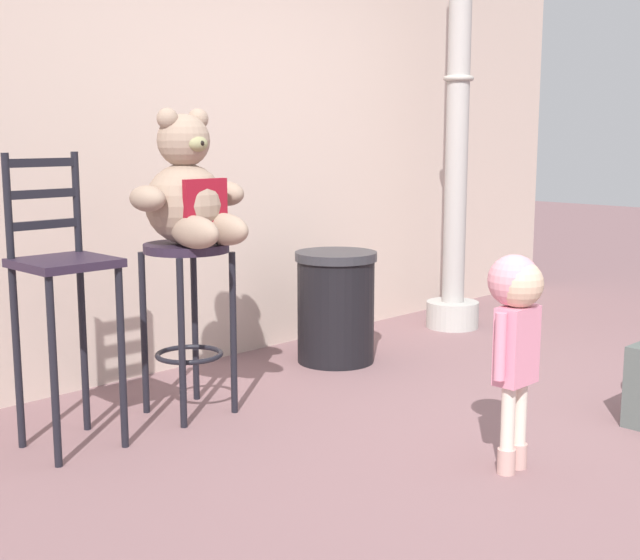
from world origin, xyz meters
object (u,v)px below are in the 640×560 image
teddy_bear (189,194)px  child_walking (516,316)px  trash_bin (336,307)px  bar_chair_empty (62,284)px  bar_stool_with_teddy (188,293)px  lamppost (456,158)px

teddy_bear → child_walking: 1.59m
trash_bin → bar_chair_empty: bearing=-175.4°
child_walking → teddy_bear: bearing=73.7°
child_walking → trash_bin: child_walking is taller
teddy_bear → bar_chair_empty: (-0.63, 0.04, -0.34)m
trash_bin → bar_stool_with_teddy: bearing=-172.5°
teddy_bear → bar_stool_with_teddy: bearing=90.0°
bar_stool_with_teddy → child_walking: (0.46, -1.49, 0.04)m
teddy_bear → child_walking: teddy_bear is taller
child_walking → bar_chair_empty: size_ratio=0.69×
child_walking → trash_bin: size_ratio=1.33×
bar_stool_with_teddy → teddy_bear: (-0.00, -0.03, 0.47)m
child_walking → lamppost: bearing=7.3°
bar_stool_with_teddy → trash_bin: bearing=7.5°
lamppost → bar_chair_empty: size_ratio=2.33×
child_walking → lamppost: lamppost is taller
bar_stool_with_teddy → bar_chair_empty: bearing=179.2°
bar_stool_with_teddy → bar_chair_empty: bar_chair_empty is taller
bar_stool_with_teddy → lamppost: size_ratio=0.28×
child_walking → lamppost: 2.62m
trash_bin → lamppost: bearing=2.4°
child_walking → bar_chair_empty: 1.86m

